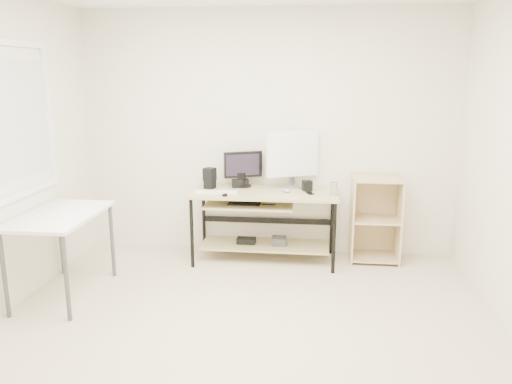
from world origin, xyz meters
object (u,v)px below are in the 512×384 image
object	(u,v)px
side_table	(60,223)
black_monitor	(243,167)
audio_controller	(242,180)
desk	(262,211)
shelf_unit	(375,218)
white_imac	(292,156)

from	to	relation	value
side_table	black_monitor	bearing A→B (deg)	40.94
side_table	audio_controller	xyz separation A→B (m)	(1.42, 1.20, 0.16)
desk	audio_controller	xyz separation A→B (m)	(-0.23, 0.14, 0.29)
desk	shelf_unit	bearing A→B (deg)	7.77
side_table	white_imac	bearing A→B (deg)	32.41
desk	white_imac	distance (m)	0.66
side_table	shelf_unit	size ratio (longest dim) A/B	1.11
desk	side_table	xyz separation A→B (m)	(-1.65, -1.06, 0.13)
shelf_unit	white_imac	distance (m)	1.09
shelf_unit	black_monitor	world-z (taller)	black_monitor
side_table	shelf_unit	world-z (taller)	shelf_unit
black_monitor	white_imac	distance (m)	0.53
desk	shelf_unit	world-z (taller)	shelf_unit
side_table	white_imac	world-z (taller)	white_imac
shelf_unit	desk	bearing A→B (deg)	-172.23
audio_controller	desk	bearing A→B (deg)	-25.28
black_monitor	side_table	bearing A→B (deg)	-162.63
side_table	shelf_unit	distance (m)	3.09
side_table	black_monitor	distance (m)	1.92
shelf_unit	black_monitor	xyz separation A→B (m)	(-1.40, 0.02, 0.52)
black_monitor	desk	bearing A→B (deg)	-62.65
desk	side_table	size ratio (longest dim) A/B	1.50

